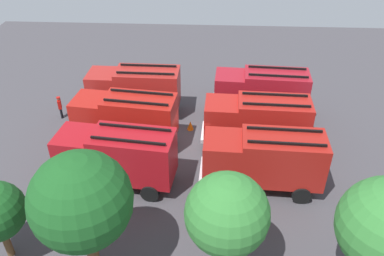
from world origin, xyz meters
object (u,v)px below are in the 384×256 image
at_px(fire_truck_5, 117,155).
at_px(firefighter_1, 140,87).
at_px(firefighter_0, 164,81).
at_px(fire_truck_3, 126,117).
at_px(tree_2, 81,201).
at_px(fire_truck_1, 135,88).
at_px(tree_1, 227,214).
at_px(firefighter_4, 245,85).
at_px(fire_truck_0, 261,91).
at_px(firefighter_3, 302,119).
at_px(fire_truck_2, 257,120).
at_px(traffic_cone_0, 190,125).
at_px(firefighter_2, 60,106).
at_px(fire_truck_4, 264,158).

distance_m(fire_truck_5, firefighter_1, 11.15).
bearing_deg(firefighter_0, firefighter_1, 72.31).
distance_m(fire_truck_3, firefighter_0, 8.24).
bearing_deg(tree_2, fire_truck_5, -88.61).
bearing_deg(fire_truck_1, tree_1, 116.07).
height_order(fire_truck_5, firefighter_0, fire_truck_5).
bearing_deg(firefighter_4, fire_truck_5, 133.05).
relative_size(fire_truck_0, fire_truck_5, 0.99).
relative_size(fire_truck_5, firefighter_3, 4.54).
relative_size(fire_truck_2, firefighter_3, 4.46).
xyz_separation_m(fire_truck_1, firefighter_4, (-8.76, -3.19, -1.11)).
distance_m(firefighter_4, tree_2, 20.10).
height_order(fire_truck_3, tree_2, tree_2).
relative_size(fire_truck_1, firefighter_1, 4.48).
bearing_deg(traffic_cone_0, firefighter_2, -6.32).
relative_size(fire_truck_3, firefighter_2, 4.09).
distance_m(fire_truck_0, fire_truck_4, 8.44).
height_order(firefighter_2, tree_1, tree_1).
distance_m(fire_truck_0, firefighter_4, 3.39).
relative_size(fire_truck_2, firefighter_0, 4.45).
xyz_separation_m(fire_truck_4, firefighter_2, (14.89, -7.13, -1.12)).
height_order(firefighter_2, tree_2, tree_2).
distance_m(tree_1, traffic_cone_0, 12.98).
relative_size(fire_truck_2, fire_truck_3, 0.98).
distance_m(firefighter_1, tree_2, 17.85).
distance_m(firefighter_0, traffic_cone_0, 6.61).
xyz_separation_m(fire_truck_2, firefighter_2, (14.85, -2.96, -1.12)).
height_order(fire_truck_0, firefighter_3, fire_truck_0).
relative_size(firefighter_1, tree_1, 0.28).
distance_m(firefighter_1, firefighter_3, 13.57).
relative_size(tree_1, tree_2, 0.85).
distance_m(firefighter_1, tree_1, 18.74).
relative_size(firefighter_0, tree_2, 0.24).
bearing_deg(fire_truck_0, firefighter_1, -10.63).
bearing_deg(firefighter_0, fire_truck_4, 163.30).
bearing_deg(fire_truck_1, fire_truck_5, 93.96).
relative_size(fire_truck_5, firefighter_4, 4.05).
distance_m(firefighter_2, traffic_cone_0, 10.29).
height_order(fire_truck_5, traffic_cone_0, fire_truck_5).
bearing_deg(fire_truck_1, firefighter_1, -86.10).
relative_size(firefighter_2, tree_1, 0.31).
bearing_deg(firefighter_2, fire_truck_5, 113.25).
bearing_deg(firefighter_3, tree_1, 146.14).
height_order(fire_truck_0, firefighter_4, fire_truck_0).
xyz_separation_m(firefighter_0, tree_1, (-4.93, 18.31, 3.00)).
xyz_separation_m(fire_truck_0, tree_2, (9.20, 14.96, 2.48)).
xyz_separation_m(fire_truck_0, fire_truck_5, (9.35, 8.58, 0.00)).
distance_m(fire_truck_2, firefighter_4, 7.37).
bearing_deg(fire_truck_0, tree_2, 61.86).
height_order(fire_truck_4, tree_2, tree_2).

